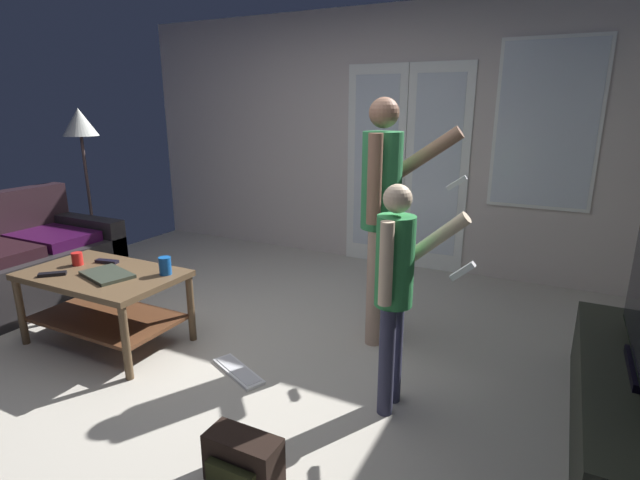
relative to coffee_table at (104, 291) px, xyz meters
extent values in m
cube|color=#B3AC9F|center=(0.84, 0.15, -0.39)|extent=(5.33, 5.03, 0.02)
cube|color=beige|center=(0.84, 2.64, 0.89)|extent=(5.33, 0.06, 2.54)
cube|color=white|center=(1.00, 2.60, 0.61)|extent=(0.62, 0.02, 2.04)
cube|color=silver|center=(1.00, 2.58, 0.66)|extent=(0.46, 0.01, 1.74)
cube|color=white|center=(1.62, 2.60, 0.61)|extent=(0.62, 0.02, 2.04)
cube|color=silver|center=(1.62, 2.58, 0.66)|extent=(0.46, 0.01, 1.74)
cube|color=white|center=(2.54, 2.60, 1.07)|extent=(0.86, 0.02, 1.46)
cube|color=silver|center=(2.54, 2.58, 1.07)|extent=(0.80, 0.01, 1.40)
cube|color=#252324|center=(-1.25, 0.83, -0.08)|extent=(0.92, 0.16, 0.61)
cube|color=#320D33|center=(-1.21, 0.49, 0.11)|extent=(0.68, 0.49, 0.09)
cube|color=brown|center=(0.00, 0.00, 0.12)|extent=(1.08, 0.65, 0.04)
cube|color=brown|center=(0.00, 0.00, -0.20)|extent=(1.00, 0.57, 0.02)
cylinder|color=brown|center=(-0.51, -0.29, -0.14)|extent=(0.05, 0.05, 0.48)
cylinder|color=brown|center=(0.51, -0.29, -0.14)|extent=(0.05, 0.05, 0.48)
cylinder|color=brown|center=(-0.51, 0.29, -0.14)|extent=(0.05, 0.05, 0.48)
cylinder|color=brown|center=(0.51, 0.29, -0.14)|extent=(0.05, 0.05, 0.48)
cube|color=#25281E|center=(3.16, 0.39, -0.18)|extent=(0.48, 1.69, 0.40)
cube|color=black|center=(3.16, 0.39, 0.04)|extent=(0.08, 0.42, 0.04)
cylinder|color=tan|center=(1.67, 0.82, 0.03)|extent=(0.11, 0.11, 0.82)
cylinder|color=tan|center=(1.66, 1.00, 0.03)|extent=(0.11, 0.11, 0.82)
cylinder|color=#338A4D|center=(1.67, 0.91, 0.76)|extent=(0.27, 0.27, 0.64)
sphere|color=#946850|center=(1.67, 0.91, 1.19)|extent=(0.20, 0.20, 0.20)
cylinder|color=#946850|center=(1.68, 0.73, 0.79)|extent=(0.09, 0.09, 0.57)
cylinder|color=#946850|center=(1.88, 1.11, 0.91)|extent=(0.52, 0.14, 0.41)
cube|color=white|center=(2.11, 1.13, 0.74)|extent=(0.13, 0.05, 0.11)
cylinder|color=#393A53|center=(2.01, 0.10, -0.07)|extent=(0.08, 0.08, 0.61)
cylinder|color=#393A53|center=(2.02, 0.23, -0.07)|extent=(0.08, 0.08, 0.61)
cylinder|color=#308947|center=(2.01, 0.16, 0.47)|extent=(0.20, 0.20, 0.48)
sphere|color=beige|center=(2.01, 0.16, 0.80)|extent=(0.15, 0.15, 0.15)
cylinder|color=beige|center=(2.01, 0.03, 0.50)|extent=(0.07, 0.07, 0.42)
cylinder|color=beige|center=(2.17, 0.30, 0.57)|extent=(0.36, 0.07, 0.33)
cube|color=white|center=(2.33, 0.30, 0.43)|extent=(0.12, 0.04, 0.12)
cylinder|color=#392825|center=(-1.60, 1.20, -0.37)|extent=(0.26, 0.26, 0.02)
cylinder|color=#4D3C3A|center=(-1.60, 1.20, 0.30)|extent=(0.03, 0.03, 1.36)
cone|color=silver|center=(-1.60, 1.20, 1.08)|extent=(0.34, 0.34, 0.27)
cube|color=black|center=(1.62, -0.66, -0.26)|extent=(0.34, 0.15, 0.23)
cube|color=black|center=(1.62, -0.76, -0.29)|extent=(0.24, 0.04, 0.11)
cube|color=white|center=(1.06, 0.07, -0.37)|extent=(0.45, 0.30, 0.02)
cube|color=silver|center=(1.06, 0.07, -0.36)|extent=(0.40, 0.25, 0.00)
cube|color=#33392E|center=(0.10, -0.04, 0.15)|extent=(0.40, 0.32, 0.02)
cylinder|color=#1450A1|center=(0.42, 0.17, 0.20)|extent=(0.08, 0.08, 0.12)
cylinder|color=red|center=(-0.28, 0.03, 0.19)|extent=(0.07, 0.07, 0.09)
cube|color=black|center=(-0.24, -0.19, 0.15)|extent=(0.16, 0.15, 0.02)
cube|color=black|center=(-0.14, 0.16, 0.15)|extent=(0.18, 0.08, 0.02)
camera|label=1|loc=(2.73, -2.11, 1.25)|focal=27.19mm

